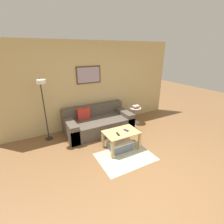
% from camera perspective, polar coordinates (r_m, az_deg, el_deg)
% --- Properties ---
extents(ground_plane, '(16.00, 16.00, 0.00)m').
position_cam_1_polar(ground_plane, '(3.34, 16.16, -23.61)').
color(ground_plane, brown).
extents(wall_back, '(5.60, 0.09, 2.55)m').
position_cam_1_polar(wall_back, '(5.03, -6.77, 9.29)').
color(wall_back, tan).
rests_on(wall_back, ground_plane).
extents(area_rug, '(1.25, 0.92, 0.01)m').
position_cam_1_polar(area_rug, '(3.87, 4.74, -15.38)').
color(area_rug, '#B2B79E').
rests_on(area_rug, ground_plane).
extents(couch, '(1.94, 0.97, 0.72)m').
position_cam_1_polar(couch, '(4.88, -4.94, -3.74)').
color(couch, brown).
rests_on(couch, ground_plane).
extents(coffee_table, '(0.83, 0.56, 0.46)m').
position_cam_1_polar(coffee_table, '(3.97, 3.25, -8.15)').
color(coffee_table, tan).
rests_on(coffee_table, ground_plane).
extents(storage_bin, '(0.55, 0.44, 0.24)m').
position_cam_1_polar(storage_bin, '(4.06, 2.68, -11.40)').
color(storage_bin, slate).
rests_on(storage_bin, ground_plane).
extents(floor_lamp, '(0.21, 0.49, 1.67)m').
position_cam_1_polar(floor_lamp, '(4.23, -23.01, 4.63)').
color(floor_lamp, black).
rests_on(floor_lamp, ground_plane).
extents(side_table, '(0.39, 0.39, 0.53)m').
position_cam_1_polar(side_table, '(5.39, 8.03, -0.62)').
color(side_table, silver).
rests_on(side_table, ground_plane).
extents(book_stack, '(0.25, 0.18, 0.08)m').
position_cam_1_polar(book_stack, '(5.30, 8.34, 1.87)').
color(book_stack, '#B73333').
rests_on(book_stack, side_table).
extents(remote_control, '(0.06, 0.15, 0.02)m').
position_cam_1_polar(remote_control, '(3.80, 2.08, -7.74)').
color(remote_control, black).
rests_on(remote_control, coffee_table).
extents(cell_phone, '(0.10, 0.15, 0.01)m').
position_cam_1_polar(cell_phone, '(3.99, 4.99, -6.45)').
color(cell_phone, '#1E2338').
rests_on(cell_phone, coffee_table).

